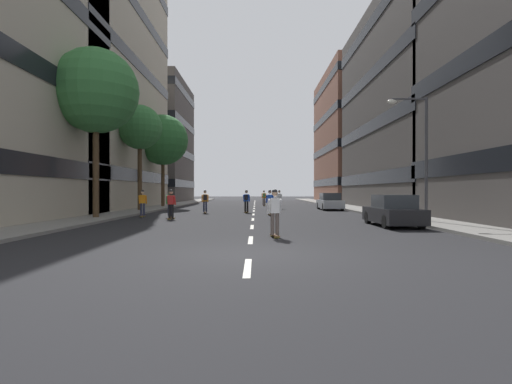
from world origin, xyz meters
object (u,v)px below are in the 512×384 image
streetlamp_right (422,145)px  skater_5 (266,197)px  street_tree_near (165,140)px  street_tree_far (142,128)px  skater_7 (145,202)px  skater_0 (277,211)px  parked_car_mid (332,202)px  skater_8 (173,203)px  skater_1 (172,202)px  skater_6 (248,200)px  skater_2 (272,201)px  parked_car_near (395,212)px  skater_4 (281,198)px  skater_3 (207,200)px  street_tree_mid (98,91)px

streetlamp_right → skater_5: bearing=107.2°
street_tree_near → street_tree_far: size_ratio=1.09×
street_tree_far → skater_7: street_tree_far is taller
street_tree_near → skater_0: 28.96m
parked_car_mid → skater_8: size_ratio=2.47×
skater_7 → street_tree_far: bearing=107.6°
skater_1 → skater_7: bearing=166.7°
street_tree_near → skater_6: (8.84, -10.04, -5.92)m
skater_2 → skater_5: 17.75m
parked_car_near → skater_0: (-5.96, -4.68, 0.29)m
skater_4 → skater_5: (-1.29, 7.93, 0.03)m
skater_5 → skater_6: bearing=-96.5°
street_tree_near → skater_3: 13.42m
parked_car_mid → skater_6: size_ratio=2.47×
streetlamp_right → skater_2: 10.81m
skater_4 → skater_7: bearing=-129.6°
parked_car_near → skater_3: (-10.54, 11.11, 0.32)m
skater_3 → street_tree_far: bearing=156.7°
skater_6 → skater_7: (-6.67, -4.93, -0.03)m
street_tree_near → skater_0: street_tree_near is taller
skater_2 → skater_6: bearing=119.2°
skater_1 → skater_4: same height
skater_7 → skater_8: (2.32, -2.13, 0.00)m
street_tree_mid → skater_6: street_tree_mid is taller
parked_car_near → skater_1: bearing=152.6°
skater_4 → skater_2: bearing=-97.2°
street_tree_mid → skater_3: (5.70, 6.58, -6.66)m
parked_car_near → skater_3: size_ratio=2.47×
street_tree_near → skater_0: bearing=-68.7°
street_tree_mid → skater_8: street_tree_mid is taller
skater_7 → parked_car_mid: bearing=34.8°
skater_7 → street_tree_near: bearing=98.2°
parked_car_near → skater_0: 7.59m
street_tree_mid → skater_2: (10.56, 4.06, -6.69)m
streetlamp_right → skater_1: size_ratio=3.65×
skater_1 → skater_7: same height
parked_car_near → skater_4: (-4.45, 18.41, 0.29)m
parked_car_near → skater_4: bearing=103.6°
street_tree_far → streetlamp_right: 21.93m
skater_7 → skater_8: bearing=-42.6°
skater_3 → skater_5: size_ratio=1.00×
street_tree_far → skater_5: bearing=50.6°
street_tree_near → street_tree_far: 8.16m
skater_0 → skater_2: 13.28m
parked_car_near → skater_5: skater_5 is taller
streetlamp_right → skater_6: bearing=132.8°
streetlamp_right → skater_0: 10.56m
street_tree_near → skater_2: bearing=-51.2°
street_tree_far → skater_8: (4.49, -8.95, -5.92)m
street_tree_mid → streetlamp_right: (18.17, -2.94, -3.54)m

